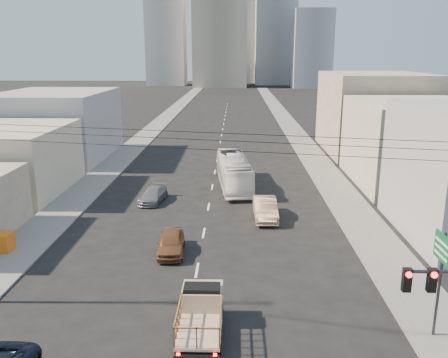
{
  "coord_description": "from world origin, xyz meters",
  "views": [
    {
      "loc": [
        2.25,
        -17.58,
        12.36
      ],
      "look_at": [
        1.4,
        15.86,
        3.5
      ],
      "focal_mm": 38.0,
      "sensor_mm": 36.0,
      "label": 1
    }
  ],
  "objects_px": {
    "sedan_brown": "(171,243)",
    "sedan_grey": "(153,195)",
    "sedan_tan": "(265,209)",
    "green_sign": "(442,260)",
    "city_bus": "(234,171)",
    "flatbed_pickup": "(201,311)"
  },
  "relations": [
    {
      "from": "sedan_tan",
      "to": "sedan_grey",
      "type": "distance_m",
      "value": 10.23
    },
    {
      "from": "sedan_tan",
      "to": "green_sign",
      "type": "xyz_separation_m",
      "value": [
        6.61,
        -15.73,
        2.95
      ]
    },
    {
      "from": "sedan_brown",
      "to": "sedan_tan",
      "type": "bearing_deg",
      "value": 42.59
    },
    {
      "from": "sedan_tan",
      "to": "sedan_brown",
      "type": "bearing_deg",
      "value": -134.96
    },
    {
      "from": "sedan_grey",
      "to": "sedan_tan",
      "type": "bearing_deg",
      "value": -14.77
    },
    {
      "from": "sedan_brown",
      "to": "sedan_grey",
      "type": "height_order",
      "value": "sedan_brown"
    },
    {
      "from": "sedan_brown",
      "to": "sedan_grey",
      "type": "relative_size",
      "value": 0.97
    },
    {
      "from": "sedan_grey",
      "to": "green_sign",
      "type": "distance_m",
      "value": 25.62
    },
    {
      "from": "city_bus",
      "to": "sedan_brown",
      "type": "bearing_deg",
      "value": -110.03
    },
    {
      "from": "city_bus",
      "to": "sedan_grey",
      "type": "distance_m",
      "value": 8.57
    },
    {
      "from": "sedan_brown",
      "to": "sedan_tan",
      "type": "xyz_separation_m",
      "value": [
        6.4,
        6.74,
        0.1
      ]
    },
    {
      "from": "green_sign",
      "to": "city_bus",
      "type": "bearing_deg",
      "value": 110.17
    },
    {
      "from": "city_bus",
      "to": "sedan_brown",
      "type": "xyz_separation_m",
      "value": [
        -3.93,
        -15.74,
        -0.8
      ]
    },
    {
      "from": "city_bus",
      "to": "sedan_tan",
      "type": "distance_m",
      "value": 9.35
    },
    {
      "from": "sedan_tan",
      "to": "sedan_grey",
      "type": "bearing_deg",
      "value": 155.4
    },
    {
      "from": "city_bus",
      "to": "sedan_tan",
      "type": "relative_size",
      "value": 2.23
    },
    {
      "from": "flatbed_pickup",
      "to": "sedan_tan",
      "type": "relative_size",
      "value": 0.91
    },
    {
      "from": "flatbed_pickup",
      "to": "sedan_grey",
      "type": "relative_size",
      "value": 1.05
    },
    {
      "from": "sedan_grey",
      "to": "sedan_brown",
      "type": "bearing_deg",
      "value": -66.06
    },
    {
      "from": "sedan_tan",
      "to": "flatbed_pickup",
      "type": "bearing_deg",
      "value": -105.21
    },
    {
      "from": "city_bus",
      "to": "sedan_brown",
      "type": "relative_size",
      "value": 2.63
    },
    {
      "from": "sedan_brown",
      "to": "sedan_tan",
      "type": "distance_m",
      "value": 9.3
    }
  ]
}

